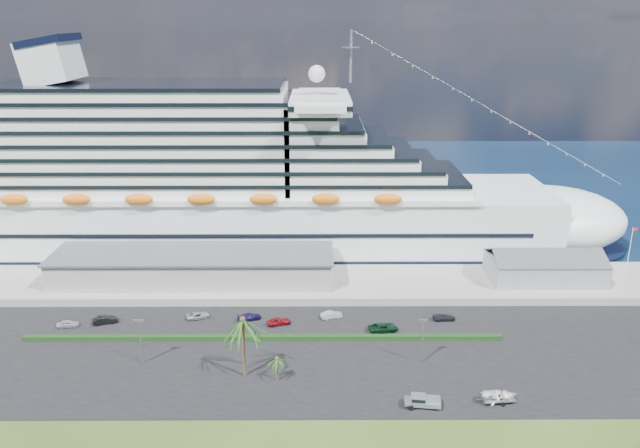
{
  "coord_description": "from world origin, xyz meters",
  "views": [
    {
      "loc": [
        2.11,
        -86.32,
        56.72
      ],
      "look_at": [
        2.63,
        30.0,
        18.0
      ],
      "focal_mm": 35.0,
      "sensor_mm": 36.0,
      "label": 1
    }
  ],
  "objects_px": {
    "pickup_truck": "(422,401)",
    "boat_trailer": "(499,396)",
    "parked_car_3": "(249,317)",
    "cruise_ship": "(223,186)"
  },
  "relations": [
    {
      "from": "pickup_truck",
      "to": "boat_trailer",
      "type": "distance_m",
      "value": 12.07
    },
    {
      "from": "cruise_ship",
      "to": "parked_car_3",
      "type": "distance_m",
      "value": 44.24
    },
    {
      "from": "pickup_truck",
      "to": "boat_trailer",
      "type": "relative_size",
      "value": 0.87
    },
    {
      "from": "cruise_ship",
      "to": "boat_trailer",
      "type": "xyz_separation_m",
      "value": [
        51.6,
        -67.84,
        -15.36
      ]
    },
    {
      "from": "pickup_truck",
      "to": "boat_trailer",
      "type": "xyz_separation_m",
      "value": [
        12.03,
        1.01,
        0.15
      ]
    },
    {
      "from": "cruise_ship",
      "to": "parked_car_3",
      "type": "height_order",
      "value": "cruise_ship"
    },
    {
      "from": "cruise_ship",
      "to": "parked_car_3",
      "type": "xyz_separation_m",
      "value": [
        10.26,
        -39.98,
        -15.9
      ]
    },
    {
      "from": "pickup_truck",
      "to": "boat_trailer",
      "type": "bearing_deg",
      "value": 4.78
    },
    {
      "from": "parked_car_3",
      "to": "pickup_truck",
      "type": "bearing_deg",
      "value": -157.01
    },
    {
      "from": "parked_car_3",
      "to": "pickup_truck",
      "type": "distance_m",
      "value": 41.13
    }
  ]
}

